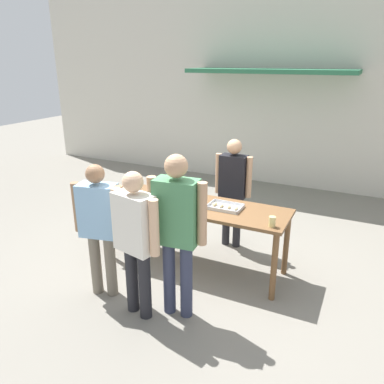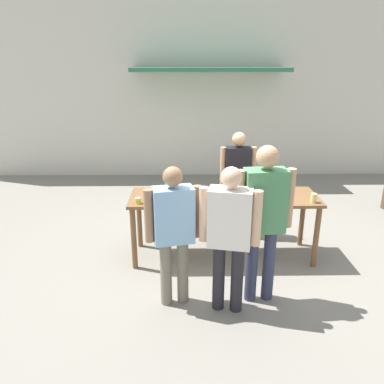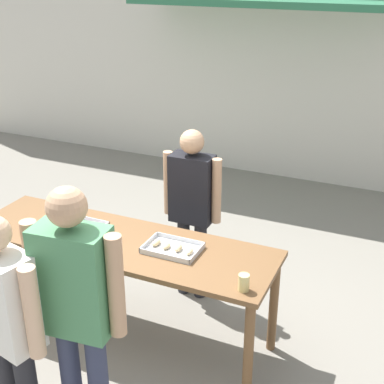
{
  "view_description": "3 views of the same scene",
  "coord_description": "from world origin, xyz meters",
  "px_view_note": "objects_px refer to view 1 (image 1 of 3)",
  "views": [
    {
      "loc": [
        1.95,
        -3.99,
        2.61
      ],
      "look_at": [
        0.0,
        0.0,
        1.03
      ],
      "focal_mm": 35.0,
      "sensor_mm": 36.0,
      "label": 1
    },
    {
      "loc": [
        -0.5,
        -4.62,
        2.56
      ],
      "look_at": [
        -0.42,
        0.02,
        0.93
      ],
      "focal_mm": 35.0,
      "sensor_mm": 36.0,
      "label": 2
    },
    {
      "loc": [
        1.99,
        -3.09,
        2.89
      ],
      "look_at": [
        0.28,
        0.75,
        1.04
      ],
      "focal_mm": 50.0,
      "sensor_mm": 36.0,
      "label": 3
    }
  ],
  "objects_px": {
    "person_server_behind_table": "(233,184)",
    "person_customer_with_cup": "(177,224)",
    "beer_cup": "(272,222)",
    "condiment_jar_ketchup": "(117,194)",
    "person_customer_waiting_in_line": "(136,234)",
    "condiment_jar_mustard": "(110,194)",
    "food_tray_buns": "(225,207)",
    "person_customer_holding_hotdog": "(99,221)",
    "food_tray_sausages": "(164,196)"
  },
  "relations": [
    {
      "from": "person_server_behind_table",
      "to": "person_customer_with_cup",
      "type": "height_order",
      "value": "person_customer_with_cup"
    },
    {
      "from": "beer_cup",
      "to": "person_server_behind_table",
      "type": "bearing_deg",
      "value": 129.24
    },
    {
      "from": "person_server_behind_table",
      "to": "person_customer_with_cup",
      "type": "xyz_separation_m",
      "value": [
        0.04,
        -1.75,
        0.1
      ]
    },
    {
      "from": "condiment_jar_ketchup",
      "to": "person_customer_waiting_in_line",
      "type": "relative_size",
      "value": 0.05
    },
    {
      "from": "condiment_jar_mustard",
      "to": "person_server_behind_table",
      "type": "xyz_separation_m",
      "value": [
        1.37,
        1.0,
        0.04
      ]
    },
    {
      "from": "person_customer_waiting_in_line",
      "to": "food_tray_buns",
      "type": "bearing_deg",
      "value": -100.3
    },
    {
      "from": "person_server_behind_table",
      "to": "person_customer_holding_hotdog",
      "type": "xyz_separation_m",
      "value": [
        -0.91,
        -1.79,
        -0.03
      ]
    },
    {
      "from": "food_tray_buns",
      "to": "condiment_jar_mustard",
      "type": "distance_m",
      "value": 1.56
    },
    {
      "from": "condiment_jar_ketchup",
      "to": "person_server_behind_table",
      "type": "xyz_separation_m",
      "value": [
        1.27,
        0.99,
        0.04
      ]
    },
    {
      "from": "food_tray_sausages",
      "to": "condiment_jar_mustard",
      "type": "height_order",
      "value": "condiment_jar_mustard"
    },
    {
      "from": "person_server_behind_table",
      "to": "person_customer_waiting_in_line",
      "type": "xyz_separation_m",
      "value": [
        -0.34,
        -1.93,
        -0.01
      ]
    },
    {
      "from": "condiment_jar_mustard",
      "to": "person_server_behind_table",
      "type": "relative_size",
      "value": 0.05
    },
    {
      "from": "food_tray_sausages",
      "to": "condiment_jar_mustard",
      "type": "bearing_deg",
      "value": -157.43
    },
    {
      "from": "person_customer_waiting_in_line",
      "to": "beer_cup",
      "type": "bearing_deg",
      "value": -129.17
    },
    {
      "from": "person_server_behind_table",
      "to": "beer_cup",
      "type": "bearing_deg",
      "value": -51.09
    },
    {
      "from": "person_customer_waiting_in_line",
      "to": "food_tray_sausages",
      "type": "bearing_deg",
      "value": -60.76
    },
    {
      "from": "beer_cup",
      "to": "person_customer_holding_hotdog",
      "type": "xyz_separation_m",
      "value": [
        -1.73,
        -0.79,
        -0.01
      ]
    },
    {
      "from": "food_tray_buns",
      "to": "condiment_jar_mustard",
      "type": "bearing_deg",
      "value": -169.73
    },
    {
      "from": "food_tray_sausages",
      "to": "person_customer_waiting_in_line",
      "type": "xyz_separation_m",
      "value": [
        0.37,
        -1.2,
        0.05
      ]
    },
    {
      "from": "condiment_jar_ketchup",
      "to": "person_customer_holding_hotdog",
      "type": "height_order",
      "value": "person_customer_holding_hotdog"
    },
    {
      "from": "condiment_jar_ketchup",
      "to": "person_server_behind_table",
      "type": "bearing_deg",
      "value": 37.79
    },
    {
      "from": "condiment_jar_ketchup",
      "to": "person_customer_with_cup",
      "type": "bearing_deg",
      "value": -30.07
    },
    {
      "from": "condiment_jar_mustard",
      "to": "beer_cup",
      "type": "bearing_deg",
      "value": -0.0
    },
    {
      "from": "condiment_jar_ketchup",
      "to": "person_customer_waiting_in_line",
      "type": "bearing_deg",
      "value": -45.2
    },
    {
      "from": "beer_cup",
      "to": "person_customer_holding_hotdog",
      "type": "bearing_deg",
      "value": -155.46
    },
    {
      "from": "person_customer_with_cup",
      "to": "person_server_behind_table",
      "type": "bearing_deg",
      "value": -94.17
    },
    {
      "from": "food_tray_sausages",
      "to": "food_tray_buns",
      "type": "relative_size",
      "value": 1.11
    },
    {
      "from": "food_tray_sausages",
      "to": "condiment_jar_ketchup",
      "type": "height_order",
      "value": "condiment_jar_ketchup"
    },
    {
      "from": "condiment_jar_mustard",
      "to": "person_customer_with_cup",
      "type": "height_order",
      "value": "person_customer_with_cup"
    },
    {
      "from": "person_customer_with_cup",
      "to": "person_customer_waiting_in_line",
      "type": "relative_size",
      "value": 1.11
    },
    {
      "from": "person_server_behind_table",
      "to": "person_customer_holding_hotdog",
      "type": "distance_m",
      "value": 2.01
    },
    {
      "from": "food_tray_sausages",
      "to": "person_customer_with_cup",
      "type": "xyz_separation_m",
      "value": [
        0.74,
        -1.02,
        0.16
      ]
    },
    {
      "from": "food_tray_buns",
      "to": "beer_cup",
      "type": "xyz_separation_m",
      "value": [
        0.66,
        -0.28,
        0.04
      ]
    },
    {
      "from": "food_tray_buns",
      "to": "person_customer_holding_hotdog",
      "type": "xyz_separation_m",
      "value": [
        -1.07,
        -1.07,
        0.03
      ]
    },
    {
      "from": "condiment_jar_mustard",
      "to": "person_customer_holding_hotdog",
      "type": "distance_m",
      "value": 0.92
    },
    {
      "from": "condiment_jar_mustard",
      "to": "beer_cup",
      "type": "distance_m",
      "value": 2.2
    },
    {
      "from": "beer_cup",
      "to": "person_customer_with_cup",
      "type": "relative_size",
      "value": 0.07
    },
    {
      "from": "beer_cup",
      "to": "person_customer_holding_hotdog",
      "type": "height_order",
      "value": "person_customer_holding_hotdog"
    },
    {
      "from": "person_customer_with_cup",
      "to": "food_tray_sausages",
      "type": "bearing_deg",
      "value": -59.41
    },
    {
      "from": "person_customer_with_cup",
      "to": "food_tray_buns",
      "type": "bearing_deg",
      "value": -102.33
    },
    {
      "from": "person_customer_holding_hotdog",
      "to": "person_customer_with_cup",
      "type": "relative_size",
      "value": 0.89
    },
    {
      "from": "person_server_behind_table",
      "to": "person_customer_holding_hotdog",
      "type": "bearing_deg",
      "value": -117.19
    },
    {
      "from": "condiment_jar_ketchup",
      "to": "person_customer_with_cup",
      "type": "relative_size",
      "value": 0.04
    },
    {
      "from": "condiment_jar_mustard",
      "to": "condiment_jar_ketchup",
      "type": "distance_m",
      "value": 0.1
    },
    {
      "from": "condiment_jar_mustard",
      "to": "food_tray_buns",
      "type": "bearing_deg",
      "value": 10.27
    },
    {
      "from": "food_tray_sausages",
      "to": "food_tray_buns",
      "type": "bearing_deg",
      "value": -0.05
    },
    {
      "from": "condiment_jar_mustard",
      "to": "beer_cup",
      "type": "xyz_separation_m",
      "value": [
        2.2,
        -0.0,
        0.02
      ]
    },
    {
      "from": "person_customer_with_cup",
      "to": "person_customer_waiting_in_line",
      "type": "distance_m",
      "value": 0.43
    },
    {
      "from": "condiment_jar_mustard",
      "to": "person_customer_with_cup",
      "type": "relative_size",
      "value": 0.04
    },
    {
      "from": "condiment_jar_mustard",
      "to": "food_tray_sausages",
      "type": "bearing_deg",
      "value": 22.57
    }
  ]
}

